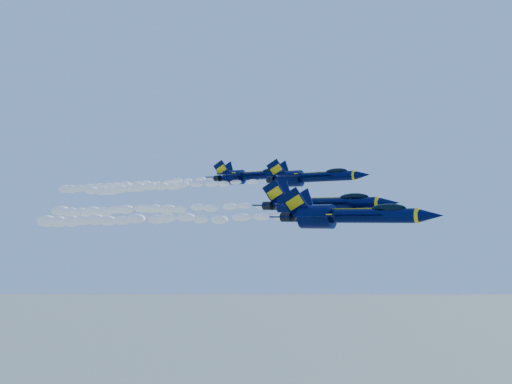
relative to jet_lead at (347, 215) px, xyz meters
The scene contains 8 objects.
jet_lead is the anchor object (origin of this frame).
smoke_trail_jet_lead 31.26m from the jet_lead, behind, with size 47.02×2.02×1.82m, color white.
jet_second 10.47m from the jet_lead, 131.85° to the left, with size 18.67×15.31×6.94m.
smoke_trail_jet_second 39.18m from the jet_lead, 168.65° to the left, with size 47.02×2.08×1.87m, color white.
jet_third 25.31m from the jet_lead, 125.20° to the left, with size 17.54×14.39×6.52m.
smoke_trail_jet_third 49.72m from the jet_lead, 156.08° to the left, with size 47.02×1.95×1.76m, color white.
jet_fourth 36.98m from the jet_lead, 140.01° to the left, with size 17.16×14.08×6.38m.
smoke_trail_jet_fourth 63.44m from the jet_lead, 158.34° to the left, with size 47.02×1.91×1.72m, color white.
Camera 1 is at (35.03, -65.72, 148.79)m, focal length 35.00 mm.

